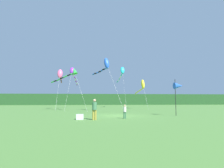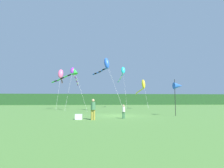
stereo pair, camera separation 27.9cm
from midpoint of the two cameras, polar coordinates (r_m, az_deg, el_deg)
The scene contains 12 objects.
ground_plane at distance 18.61m, azimuth 1.93°, elevation -10.12°, with size 120.00×120.00×0.00m, color #477533.
distant_treeline at distance 63.46m, azimuth -2.69°, elevation -4.97°, with size 108.00×3.12×3.82m, color #234C23.
person_adult at distance 14.55m, azimuth -5.55°, elevation -7.75°, with size 0.37×0.37×1.68m.
person_child at distance 15.54m, azimuth 4.25°, elevation -8.58°, with size 0.26×0.26×1.20m.
cooler_box at distance 15.06m, azimuth -10.13°, elevation -10.34°, with size 0.58×0.40×0.44m, color silver.
banner_flag_pole at distance 19.57m, azimuth 20.79°, elevation -0.63°, with size 0.90×0.70×3.75m.
kite_green at distance 27.85m, azimuth -12.75°, elevation 3.44°, with size 6.27×5.09×6.63m.
kite_cyan at distance 38.48m, azimuth 3.61°, elevation 3.83°, with size 1.07×10.27×8.83m.
kite_blue at distance 26.15m, azimuth -1.71°, elevation 6.28°, with size 4.23×5.77×7.89m.
kite_purple at distance 33.81m, azimuth -11.99°, elevation 3.27°, with size 0.86×11.58×7.64m.
kite_rainbow at distance 33.46m, azimuth -15.91°, elevation 2.98°, with size 0.98×6.78×7.30m.
kite_yellow at distance 33.58m, azimuth 10.05°, elevation -0.47°, with size 0.97×7.07×5.54m.
Camera 2 is at (-1.95, -18.44, 1.57)m, focal length 28.46 mm.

